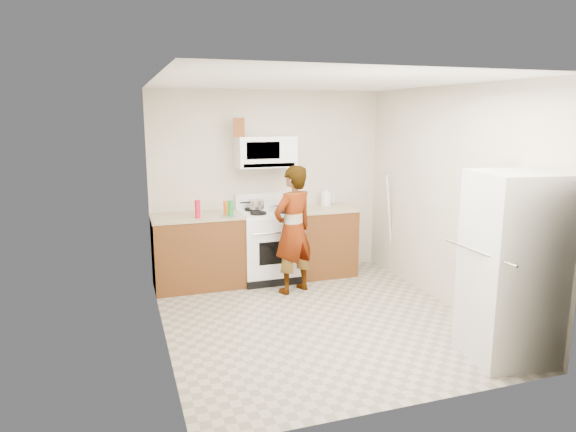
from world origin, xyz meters
name	(u,v)px	position (x,y,z in m)	size (l,w,h in m)	color
floor	(316,319)	(0.00, 0.00, 0.00)	(3.60, 3.60, 0.00)	gray
back_wall	(269,184)	(0.00, 1.79, 1.25)	(3.20, 0.02, 2.50)	beige
right_wall	(448,198)	(1.59, 0.00, 1.25)	(0.02, 3.60, 2.50)	beige
cabinet_left	(198,252)	(-1.04, 1.49, 0.45)	(1.12, 0.62, 0.90)	#572E14
counter_left	(197,217)	(-1.04, 1.49, 0.92)	(1.14, 0.64, 0.04)	gray
cabinet_right	(323,242)	(0.68, 1.49, 0.45)	(0.80, 0.62, 0.90)	#572E14
counter_right	(323,209)	(0.68, 1.49, 0.92)	(0.82, 0.64, 0.04)	gray
gas_range	(269,244)	(-0.10, 1.48, 0.49)	(0.76, 0.65, 1.13)	white
microwave	(265,152)	(-0.10, 1.61, 1.70)	(0.76, 0.38, 0.40)	white
person	(293,230)	(0.05, 0.92, 0.79)	(0.58, 0.38, 1.58)	tan
fridge	(512,267)	(1.32, -1.35, 0.85)	(0.70, 0.70, 1.70)	#BABAB6
kettle	(326,199)	(0.78, 1.63, 1.03)	(0.15, 0.15, 0.18)	white
jug	(239,127)	(-0.46, 1.55, 2.02)	(0.14, 0.14, 0.24)	brown
saucepan	(256,205)	(-0.24, 1.58, 1.01)	(0.20, 0.20, 0.11)	#B0B0B5
tray	(278,210)	(0.02, 1.43, 0.96)	(0.25, 0.16, 0.05)	white
bottle_spray	(198,209)	(-1.05, 1.31, 1.05)	(0.07, 0.07, 0.22)	red
bottle_hot_sauce	(226,208)	(-0.69, 1.39, 1.03)	(0.06, 0.06, 0.18)	orange
bottle_green_cap	(231,209)	(-0.66, 1.24, 1.04)	(0.06, 0.06, 0.21)	#17802E
pot_lid	(229,216)	(-0.67, 1.28, 0.94)	(0.26, 0.26, 0.01)	white
broom	(390,224)	(1.56, 1.23, 0.70)	(0.03, 0.03, 1.40)	silver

